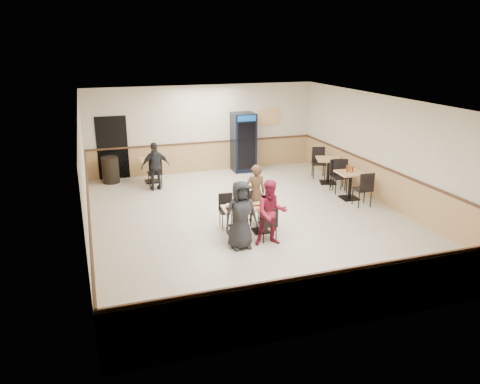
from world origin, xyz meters
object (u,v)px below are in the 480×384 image
object	(u,v)px
diner_man_opposite	(255,193)
lone_diner	(156,166)
diner_woman_left	(241,215)
main_table	(249,216)
pepsi_cooler	(243,142)
back_table	(152,167)
side_table_far	(328,167)
trash_bin	(110,170)
side_table_near	(350,181)
diner_woman_right	(271,213)

from	to	relation	value
diner_man_opposite	lone_diner	bearing A→B (deg)	-54.19
diner_woman_left	main_table	bearing A→B (deg)	56.94
pepsi_cooler	back_table	bearing A→B (deg)	-171.25
diner_woman_left	lone_diner	size ratio (longest dim) A/B	1.04
diner_woman_left	side_table_far	size ratio (longest dim) A/B	1.57
back_table	trash_bin	bearing A→B (deg)	164.81
side_table_near	side_table_far	bearing A→B (deg)	84.09
diner_woman_right	diner_man_opposite	bearing A→B (deg)	93.08
main_table	pepsi_cooler	world-z (taller)	pepsi_cooler
diner_woman_right	side_table_near	xyz separation A→B (m)	(3.38, 2.25, -0.22)
diner_woman_left	diner_man_opposite	xyz separation A→B (m)	(0.88, 1.46, -0.04)
back_table	pepsi_cooler	xyz separation A→B (m)	(3.28, 0.39, 0.51)
lone_diner	side_table_near	size ratio (longest dim) A/B	1.86
back_table	pepsi_cooler	bearing A→B (deg)	6.83
diner_man_opposite	lone_diner	size ratio (longest dim) A/B	0.99
diner_woman_left	diner_woman_right	bearing A→B (deg)	-5.16
diner_woman_right	diner_woman_left	bearing A→B (deg)	-173.56
diner_woman_right	diner_man_opposite	distance (m)	1.51
diner_man_opposite	back_table	bearing A→B (deg)	-59.63
side_table_far	lone_diner	bearing A→B (deg)	169.13
diner_woman_right	side_table_near	size ratio (longest dim) A/B	1.88
main_table	side_table_far	bearing A→B (deg)	42.23
lone_diner	side_table_near	world-z (taller)	lone_diner
lone_diner	side_table_near	distance (m)	5.86
diner_woman_right	lone_diner	bearing A→B (deg)	120.21
main_table	back_table	world-z (taller)	back_table
diner_woman_left	pepsi_cooler	distance (m)	6.50
diner_woman_right	side_table_near	world-z (taller)	diner_woman_right
diner_man_opposite	trash_bin	distance (m)	5.70
diner_woman_left	trash_bin	distance (m)	6.57
main_table	diner_woman_left	size ratio (longest dim) A/B	0.82
lone_diner	side_table_far	world-z (taller)	lone_diner
main_table	diner_man_opposite	size ratio (longest dim) A/B	0.86
side_table_near	side_table_far	xyz separation A→B (m)	(0.17, 1.61, 0.01)
lone_diner	back_table	bearing A→B (deg)	-95.08
diner_woman_left	diner_man_opposite	bearing A→B (deg)	56.94
side_table_near	pepsi_cooler	xyz separation A→B (m)	(-1.95, 3.92, 0.49)
diner_woman_left	trash_bin	size ratio (longest dim) A/B	1.81
lone_diner	diner_man_opposite	bearing A→B (deg)	115.55
main_table	back_table	xyz separation A→B (m)	(-1.58, 5.01, 0.07)
main_table	diner_woman_right	world-z (taller)	diner_woman_right
diner_woman_left	diner_woman_right	world-z (taller)	diner_woman_left
diner_woman_left	side_table_near	world-z (taller)	diner_woman_left
main_table	side_table_far	xyz separation A→B (m)	(3.81, 3.10, 0.11)
diner_woman_left	side_table_near	bearing A→B (deg)	26.44
diner_woman_left	side_table_near	xyz separation A→B (m)	(4.09, 2.21, -0.24)
diner_woman_left	pepsi_cooler	world-z (taller)	pepsi_cooler
back_table	trash_bin	world-z (taller)	trash_bin
diner_man_opposite	trash_bin	size ratio (longest dim) A/B	1.73
side_table_far	side_table_near	bearing A→B (deg)	-95.91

